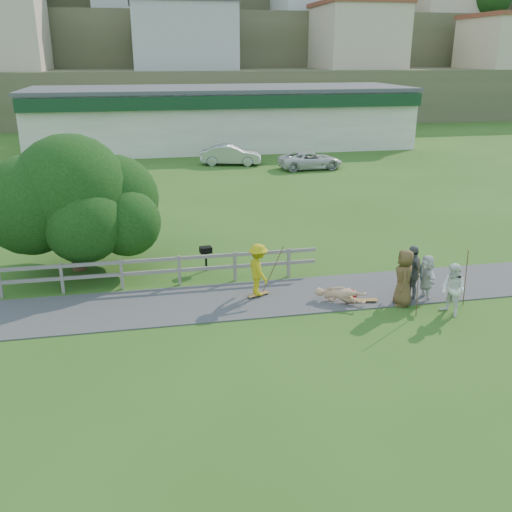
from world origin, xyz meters
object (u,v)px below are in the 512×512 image
object	(u,v)px
skater_rider	(258,272)
skater_fallen	(340,295)
spectator_a	(453,290)
tree	(74,214)
car_white	(310,160)
spectator_c	(404,278)
bbq	(206,259)
spectator_b	(412,273)
car_silver	(231,155)
spectator_d	(426,278)

from	to	relation	value
skater_rider	skater_fallen	distance (m)	2.81
spectator_a	tree	xyz separation A→B (m)	(-11.88, 6.46, 1.36)
tree	car_white	bearing A→B (deg)	50.90
spectator_a	tree	world-z (taller)	tree
spectator_c	car_white	size ratio (longest dim) A/B	0.42
spectator_c	spectator_a	bearing A→B (deg)	69.18
bbq	skater_rider	bearing A→B (deg)	-70.17
spectator_a	spectator_c	bearing A→B (deg)	-150.72
spectator_b	spectator_a	bearing A→B (deg)	20.14
skater_fallen	car_silver	distance (m)	25.40
spectator_d	car_white	distance (m)	23.04
spectator_d	bbq	size ratio (longest dim) A/B	1.65
car_silver	tree	xyz separation A→B (m)	(-9.08, -20.44, 1.48)
skater_fallen	car_white	world-z (taller)	car_white
tree	spectator_a	bearing A→B (deg)	-28.54
spectator_c	bbq	size ratio (longest dim) A/B	2.01
spectator_c	tree	world-z (taller)	tree
car_white	spectator_c	bearing A→B (deg)	167.51
spectator_d	spectator_c	bearing A→B (deg)	-75.10
skater_rider	car_white	size ratio (longest dim) A/B	0.39
spectator_c	car_white	xyz separation A→B (m)	(3.68, 23.14, -0.32)
spectator_a	tree	distance (m)	13.59
car_silver	bbq	bearing A→B (deg)	-177.82
spectator_a	car_silver	size ratio (longest dim) A/B	0.38
spectator_d	spectator_a	bearing A→B (deg)	9.84
spectator_b	tree	world-z (taller)	tree
spectator_d	car_silver	world-z (taller)	spectator_d
skater_rider	spectator_d	xyz separation A→B (m)	(5.43, -1.28, -0.11)
bbq	spectator_d	bearing A→B (deg)	-38.11
skater_rider	tree	size ratio (longest dim) A/B	0.26
car_silver	bbq	distance (m)	21.94
spectator_d	car_white	size ratio (longest dim) A/B	0.34
spectator_c	car_white	distance (m)	23.43
car_silver	spectator_a	bearing A→B (deg)	-160.49
skater_rider	bbq	xyz separation A→B (m)	(-1.45, 2.83, -0.42)
skater_rider	spectator_c	distance (m)	4.76
spectator_a	spectator_b	bearing A→B (deg)	-172.39
skater_fallen	spectator_b	world-z (taller)	spectator_b
skater_fallen	spectator_d	xyz separation A→B (m)	(2.89, -0.22, 0.48)
car_silver	bbq	xyz separation A→B (m)	(-4.33, -21.51, -0.26)
skater_rider	car_silver	world-z (taller)	skater_rider
bbq	spectator_b	bearing A→B (deg)	-39.27
spectator_a	spectator_c	xyz separation A→B (m)	(-1.18, 1.01, 0.10)
skater_rider	spectator_c	xyz separation A→B (m)	(4.51, -1.55, 0.06)
skater_rider	car_silver	xyz separation A→B (m)	(2.88, 24.34, -0.16)
tree	car_silver	bearing A→B (deg)	66.04
spectator_d	car_white	xyz separation A→B (m)	(2.75, 22.87, -0.15)
skater_rider	bbq	distance (m)	3.21
bbq	car_white	bearing A→B (deg)	55.57
spectator_b	tree	size ratio (longest dim) A/B	0.28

